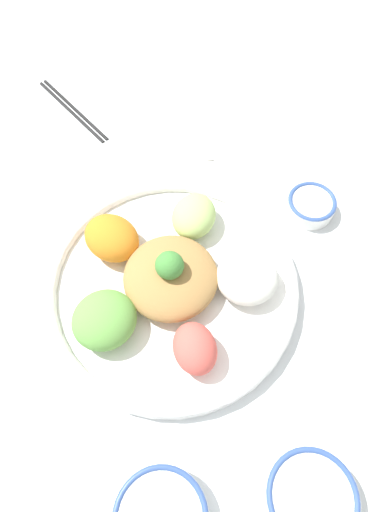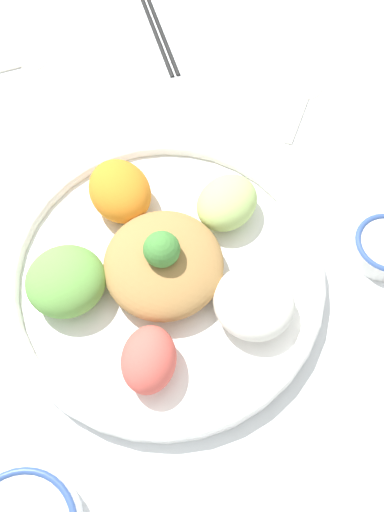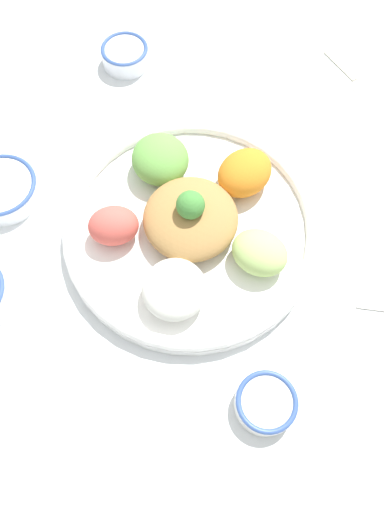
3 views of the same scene
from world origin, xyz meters
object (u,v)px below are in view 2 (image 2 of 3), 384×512
object	(u,v)px
chopsticks_pair_near	(157,27)
serving_spoon_main	(19,64)
salad_platter	(163,270)
serving_spoon_extra	(305,97)

from	to	relation	value
chopsticks_pair_near	serving_spoon_main	xyz separation A→B (m)	(0.23, -0.01, -0.00)
salad_platter	chopsticks_pair_near	world-z (taller)	salad_platter
salad_platter	serving_spoon_main	size ratio (longest dim) A/B	3.06
serving_spoon_main	chopsticks_pair_near	bearing A→B (deg)	-178.46
chopsticks_pair_near	serving_spoon_main	size ratio (longest dim) A/B	1.73
serving_spoon_extra	chopsticks_pair_near	bearing A→B (deg)	-102.07
chopsticks_pair_near	serving_spoon_extra	world-z (taller)	chopsticks_pair_near
serving_spoon_main	serving_spoon_extra	bearing A→B (deg)	151.68
salad_platter	serving_spoon_extra	size ratio (longest dim) A/B	3.32
serving_spoon_main	serving_spoon_extra	xyz separation A→B (m)	(-0.38, 0.25, 0.00)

